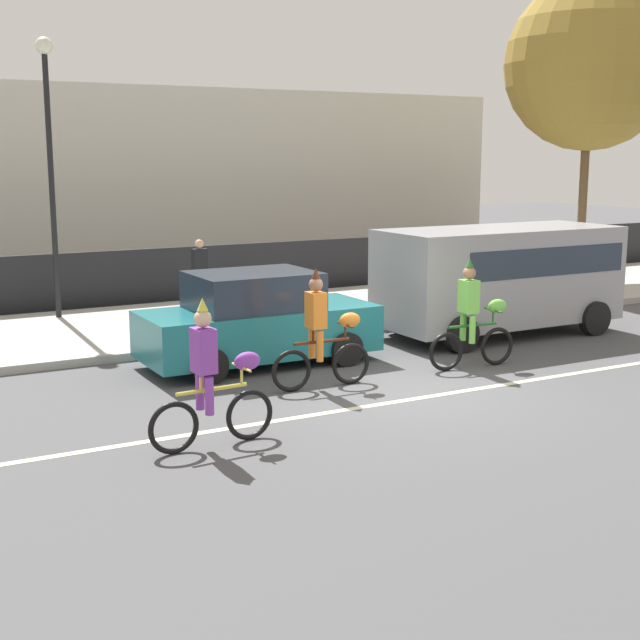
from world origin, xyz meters
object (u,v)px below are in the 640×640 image
(parked_van_grey, at_px, (502,272))
(street_lamp_post, at_px, (49,137))
(parade_cyclist_orange, at_px, (322,336))
(parked_car_teal, at_px, (257,321))
(parade_cyclist_lime, at_px, (473,320))
(pedestrian_onlooker, at_px, (200,273))
(parade_cyclist_purple, at_px, (213,382))

(parked_van_grey, xyz_separation_m, street_lamp_post, (-7.66, 5.51, 2.71))
(parade_cyclist_orange, height_order, parked_car_teal, parade_cyclist_orange)
(parked_van_grey, bearing_deg, parade_cyclist_lime, -138.86)
(parade_cyclist_lime, relative_size, pedestrian_onlooker, 1.19)
(pedestrian_onlooker, bearing_deg, parked_van_grey, -44.95)
(parked_van_grey, distance_m, pedestrian_onlooker, 6.64)
(parade_cyclist_orange, bearing_deg, parked_van_grey, 20.37)
(parade_cyclist_lime, height_order, street_lamp_post, street_lamp_post)
(parked_car_teal, bearing_deg, parked_van_grey, 0.02)
(parade_cyclist_orange, xyz_separation_m, street_lamp_post, (-2.42, 7.46, 3.15))
(parade_cyclist_orange, bearing_deg, street_lamp_post, 107.96)
(parade_cyclist_purple, xyz_separation_m, parade_cyclist_orange, (2.59, 1.84, 0.00))
(parade_cyclist_lime, xyz_separation_m, parked_car_teal, (-3.14, 2.03, -0.06))
(parked_van_grey, xyz_separation_m, parked_car_teal, (-5.47, -0.00, -0.50))
(parked_car_teal, relative_size, pedestrian_onlooker, 2.53)
(parade_cyclist_orange, relative_size, parade_cyclist_lime, 1.00)
(parade_cyclist_purple, distance_m, pedestrian_onlooker, 9.04)
(parade_cyclist_purple, bearing_deg, street_lamp_post, 88.92)
(parked_car_teal, bearing_deg, parade_cyclist_lime, -32.91)
(parked_van_grey, distance_m, parked_car_teal, 5.49)
(street_lamp_post, distance_m, pedestrian_onlooker, 4.28)
(parade_cyclist_lime, bearing_deg, parade_cyclist_purple, -162.31)
(parade_cyclist_purple, distance_m, parked_van_grey, 8.72)
(parade_cyclist_orange, height_order, parked_van_grey, parked_van_grey)
(parade_cyclist_lime, relative_size, street_lamp_post, 0.33)
(parade_cyclist_orange, relative_size, parked_van_grey, 0.38)
(parked_car_teal, distance_m, pedestrian_onlooker, 4.76)
(parade_cyclist_orange, distance_m, parked_car_teal, 1.96)
(pedestrian_onlooker, bearing_deg, parade_cyclist_purple, -110.33)
(street_lamp_post, xyz_separation_m, pedestrian_onlooker, (2.97, -0.83, -2.97))
(parade_cyclist_lime, xyz_separation_m, pedestrian_onlooker, (-2.37, 6.72, 0.17))
(parade_cyclist_orange, xyz_separation_m, pedestrian_onlooker, (0.55, 6.64, 0.17))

